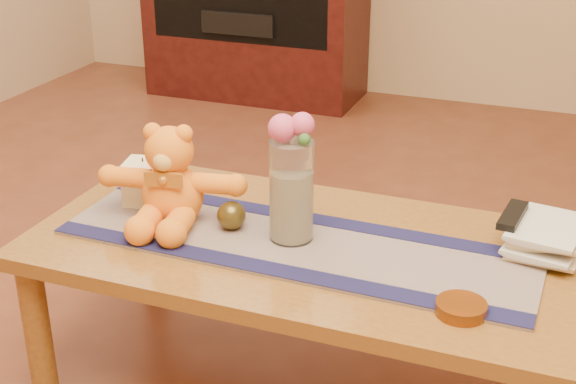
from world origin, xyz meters
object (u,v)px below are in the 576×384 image
at_px(pillar_candle, 144,182).
at_px(amber_dish, 461,308).
at_px(glass_vase, 291,191).
at_px(bronze_ball, 231,215).
at_px(teddy_bear, 171,175).
at_px(book_bottom, 510,240).
at_px(tv_remote, 513,215).

relative_size(pillar_candle, amber_dish, 1.08).
xyz_separation_m(pillar_candle, glass_vase, (0.46, -0.06, 0.07)).
relative_size(glass_vase, amber_dish, 2.34).
distance_m(glass_vase, amber_dish, 0.51).
height_order(pillar_candle, bronze_ball, pillar_candle).
relative_size(teddy_bear, amber_dish, 3.35).
bearing_deg(pillar_candle, amber_dish, -15.00).
xyz_separation_m(teddy_bear, book_bottom, (0.85, 0.19, -0.12)).
height_order(teddy_bear, pillar_candle, teddy_bear).
xyz_separation_m(bronze_ball, tv_remote, (0.68, 0.18, 0.04)).
xyz_separation_m(glass_vase, amber_dish, (0.46, -0.19, -0.12)).
relative_size(bronze_ball, tv_remote, 0.47).
height_order(glass_vase, book_bottom, glass_vase).
xyz_separation_m(teddy_bear, glass_vase, (0.33, 0.01, 0.00)).
relative_size(book_bottom, tv_remote, 1.39).
bearing_deg(pillar_candle, teddy_bear, -28.37).
bearing_deg(bronze_ball, glass_vase, 2.21).
height_order(pillar_candle, book_bottom, pillar_candle).
distance_m(pillar_candle, tv_remote, 0.98).
distance_m(book_bottom, amber_dish, 0.37).
bearing_deg(pillar_candle, book_bottom, 7.02).
height_order(pillar_candle, glass_vase, glass_vase).
height_order(glass_vase, tv_remote, glass_vase).
bearing_deg(book_bottom, glass_vase, -157.99).
relative_size(glass_vase, book_bottom, 1.17).
bearing_deg(book_bottom, teddy_bear, -164.52).
relative_size(glass_vase, bronze_ball, 3.48).
xyz_separation_m(bronze_ball, book_bottom, (0.68, 0.19, -0.03)).
relative_size(pillar_candle, glass_vase, 0.46).
relative_size(teddy_bear, glass_vase, 1.43).
distance_m(teddy_bear, bronze_ball, 0.19).
bearing_deg(glass_vase, teddy_bear, -178.39).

